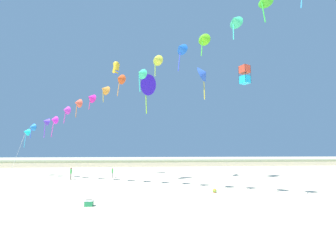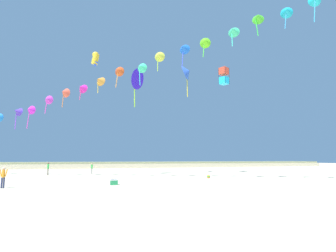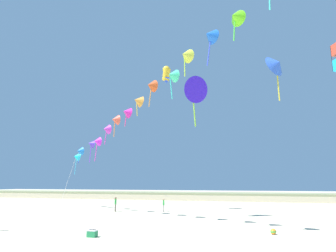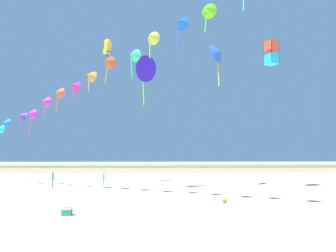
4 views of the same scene
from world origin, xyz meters
The scene contains 9 objects.
dune_ridge centered at (0.00, 47.50, 0.69)m, with size 120.00×10.26×1.38m.
person_near_left centered at (-11.35, 19.82, 0.94)m, with size 0.22×0.57×1.62m.
person_mid_center centered at (-5.98, 21.18, 0.86)m, with size 0.30×0.49×1.48m.
kite_banner_string centered at (-2.96, 10.90, 11.85)m, with size 35.11×26.35×17.73m.
large_kite_mid_trail centered at (-1.21, 16.26, 12.50)m, with size 2.98×2.94×5.21m.
large_kite_high_solo centered at (6.93, 17.75, 14.85)m, with size 2.62×2.76×5.01m.
large_kite_outer_drift centered at (-5.98, 22.19, 16.84)m, with size 1.52×1.49×2.34m.
beach_cooler centered at (-5.18, 4.59, 0.21)m, with size 0.58×0.41×0.46m.
beach_ball centered at (5.37, 8.76, 0.18)m, with size 0.36×0.36×0.36m.
Camera 3 is at (4.80, -12.29, 3.23)m, focal length 32.00 mm.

